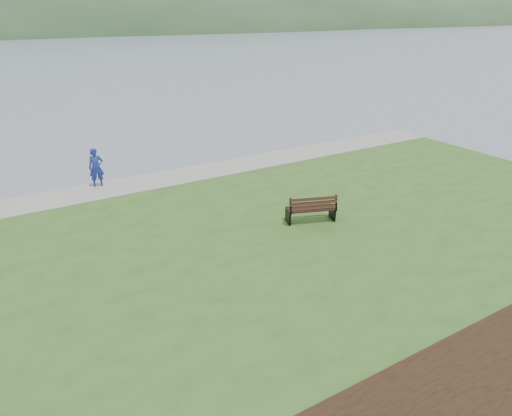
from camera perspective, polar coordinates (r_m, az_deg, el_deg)
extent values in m
plane|color=slate|center=(16.50, -3.12, -4.76)|extent=(600.00, 600.00, 0.00)
cube|color=#2B511C|center=(14.88, 0.51, -7.23)|extent=(34.00, 20.00, 0.40)
cube|color=gray|center=(22.17, -11.57, 3.56)|extent=(34.00, 2.20, 0.03)
cube|color=black|center=(17.38, 6.84, -0.03)|extent=(1.91, 1.20, 0.06)
cube|color=black|center=(16.96, 7.24, 0.56)|extent=(1.76, 0.77, 0.56)
cube|color=black|center=(17.25, 4.01, -1.05)|extent=(0.27, 0.61, 0.50)
cube|color=black|center=(17.77, 9.51, -0.58)|extent=(0.27, 0.61, 0.50)
imported|color=navy|center=(21.71, -19.40, 5.15)|extent=(0.81, 0.59, 2.10)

